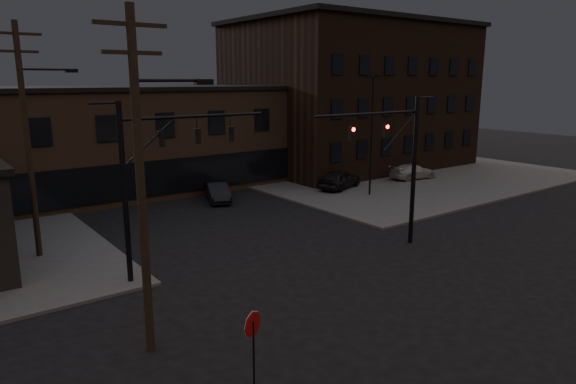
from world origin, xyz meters
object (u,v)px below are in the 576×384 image
(traffic_signal_far, at_px, (152,169))
(stop_sign, at_px, (253,333))
(traffic_signal_near, at_px, (400,156))
(car_crossing, at_px, (218,192))
(parked_car_lot_b, at_px, (413,172))
(parked_car_lot_a, at_px, (340,179))

(traffic_signal_far, relative_size, stop_sign, 3.23)
(traffic_signal_near, bearing_deg, car_crossing, 99.67)
(car_crossing, bearing_deg, stop_sign, -96.37)
(stop_sign, bearing_deg, parked_car_lot_b, 32.39)
(parked_car_lot_a, bearing_deg, traffic_signal_near, 130.41)
(traffic_signal_far, xyz_separation_m, car_crossing, (9.51, 11.56, -4.32))
(parked_car_lot_b, bearing_deg, stop_sign, 129.71)
(stop_sign, distance_m, parked_car_lot_b, 33.97)
(stop_sign, bearing_deg, traffic_signal_far, 82.68)
(stop_sign, distance_m, car_crossing, 24.12)
(parked_car_lot_b, relative_size, car_crossing, 1.07)
(stop_sign, bearing_deg, parked_car_lot_a, 42.68)
(car_crossing, bearing_deg, traffic_signal_near, -60.10)
(traffic_signal_near, height_order, parked_car_lot_b, traffic_signal_near)
(parked_car_lot_b, bearing_deg, traffic_signal_near, 134.70)
(stop_sign, height_order, parked_car_lot_b, stop_sign)
(parked_car_lot_b, height_order, car_crossing, parked_car_lot_b)
(stop_sign, relative_size, parked_car_lot_b, 0.55)
(parked_car_lot_a, height_order, car_crossing, parked_car_lot_a)
(traffic_signal_near, relative_size, parked_car_lot_b, 1.79)
(traffic_signal_far, xyz_separation_m, parked_car_lot_a, (19.34, 9.03, -4.08))
(parked_car_lot_a, xyz_separation_m, car_crossing, (-9.83, 2.53, -0.24))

